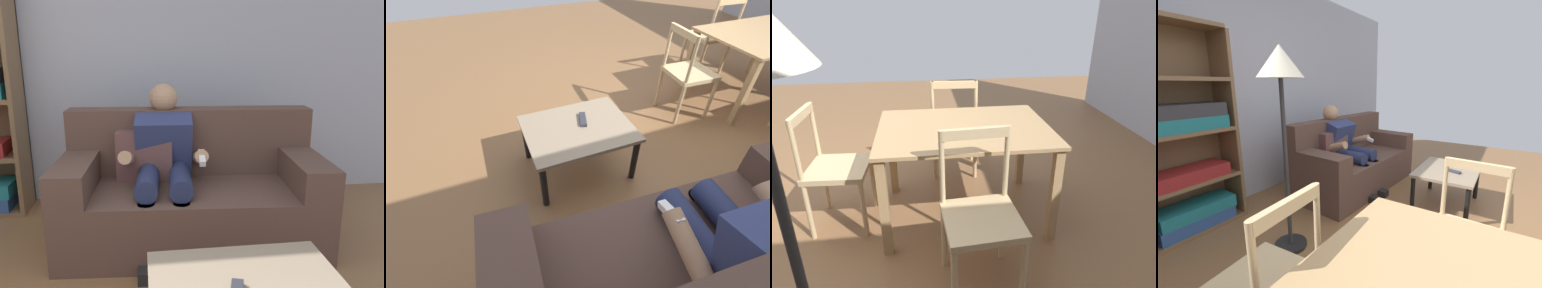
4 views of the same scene
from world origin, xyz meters
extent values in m
plane|color=brown|center=(0.00, 0.00, 0.00)|extent=(9.16, 9.16, 0.00)
cube|color=brown|center=(1.09, 1.65, 0.22)|extent=(1.86, 0.94, 0.44)
cylinder|color=navy|center=(0.78, 1.58, 0.51)|extent=(0.18, 0.45, 0.15)
cylinder|color=tan|center=(0.76, 1.36, 0.22)|extent=(0.11, 0.11, 0.44)
cube|color=black|center=(0.76, 1.28, 0.04)|extent=(0.12, 0.25, 0.08)
cylinder|color=navy|center=(1.00, 1.56, 0.51)|extent=(0.18, 0.45, 0.15)
cylinder|color=tan|center=(0.98, 1.34, 0.22)|extent=(0.11, 0.11, 0.44)
cube|color=black|center=(0.97, 1.26, 0.04)|extent=(0.12, 0.25, 0.08)
cylinder|color=tan|center=(1.14, 1.67, 0.64)|extent=(0.12, 0.36, 0.19)
cube|color=white|center=(1.13, 1.51, 0.68)|extent=(0.05, 0.16, 0.08)
cube|color=gray|center=(1.17, 0.49, 0.42)|extent=(0.82, 0.64, 0.03)
cylinder|color=black|center=(0.80, 0.21, 0.20)|extent=(0.05, 0.05, 0.40)
cylinder|color=black|center=(1.54, 0.21, 0.20)|extent=(0.05, 0.05, 0.40)
cylinder|color=black|center=(0.80, 0.77, 0.20)|extent=(0.05, 0.05, 0.40)
cylinder|color=black|center=(1.54, 0.77, 0.20)|extent=(0.05, 0.05, 0.40)
cube|color=#2D2D38|center=(1.10, 0.42, 0.45)|extent=(0.10, 0.18, 0.02)
cube|color=tan|center=(-1.12, 0.11, 0.73)|extent=(1.24, 0.91, 0.02)
cube|color=tan|center=(-1.69, -0.30, 0.36)|extent=(0.06, 0.06, 0.71)
cube|color=tan|center=(-0.55, -0.30, 0.36)|extent=(0.06, 0.06, 0.71)
cube|color=tan|center=(-0.55, 0.51, 0.36)|extent=(0.06, 0.06, 0.71)
cube|color=#D1B27F|center=(-0.20, 0.11, 0.46)|extent=(0.44, 0.44, 0.04)
cylinder|color=#D1B27F|center=(-0.38, 0.31, 0.23)|extent=(0.04, 0.04, 0.46)
cylinder|color=#D1B27F|center=(-0.40, -0.07, 0.23)|extent=(0.04, 0.04, 0.46)
cylinder|color=#D1B27F|center=(0.00, 0.29, 0.23)|extent=(0.04, 0.04, 0.46)
cylinder|color=#D1B27F|center=(-0.02, -0.09, 0.23)|extent=(0.04, 0.04, 0.46)
cylinder|color=#D1B27F|center=(0.00, 0.29, 0.68)|extent=(0.03, 0.03, 0.44)
cylinder|color=#D1B27F|center=(-0.02, -0.09, 0.68)|extent=(0.03, 0.03, 0.44)
cube|color=#D1B27F|center=(-0.01, 0.10, 0.87)|extent=(0.06, 0.38, 0.06)
cube|color=#D1B27F|center=(-1.12, -0.65, 0.46)|extent=(0.45, 0.45, 0.04)
cylinder|color=#D1B27F|center=(-1.32, -0.82, 0.23)|extent=(0.04, 0.04, 0.46)
cylinder|color=#D1B27F|center=(-0.94, -0.85, 0.23)|extent=(0.04, 0.04, 0.46)
cylinder|color=#D1B27F|center=(-1.30, -0.44, 0.23)|extent=(0.04, 0.04, 0.46)
cylinder|color=#D1B27F|center=(-0.92, -0.47, 0.23)|extent=(0.04, 0.04, 0.46)
cylinder|color=#D1B27F|center=(-1.30, -0.44, 0.70)|extent=(0.03, 0.03, 0.48)
cylinder|color=#D1B27F|center=(-0.92, -0.47, 0.70)|extent=(0.03, 0.03, 0.48)
cube|color=#D1B27F|center=(-1.11, -0.46, 0.91)|extent=(0.38, 0.06, 0.06)
camera|label=1|loc=(0.75, -0.87, 1.40)|focal=36.14mm
camera|label=2|loc=(1.77, 1.99, 1.70)|focal=24.88mm
camera|label=3|loc=(-0.82, 2.35, 1.60)|focal=31.22mm
camera|label=4|loc=(-1.76, -0.04, 1.40)|focal=23.59mm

